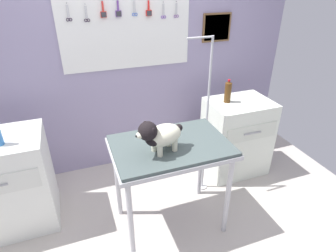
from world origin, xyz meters
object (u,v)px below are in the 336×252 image
Objects in this scene: grooming_arm at (205,127)px; cabinet_right at (236,137)px; grooming_table at (171,153)px; counter_left at (3,184)px; soda_bottle at (228,92)px; dog at (159,135)px.

cabinet_right is (0.51, 0.19, -0.32)m from grooming_arm.
grooming_table is 1.52m from counter_left.
cabinet_right is 0.58m from soda_bottle.
dog is 1.19m from soda_bottle.
dog is 1.42m from cabinet_right.
counter_left is at bearing 154.88° from dog.
dog reaches higher than soda_bottle.
cabinet_right is at bearing 28.84° from dog.
grooming_arm is 1.81× the size of counter_left.
cabinet_right is (1.13, 0.62, -0.59)m from dog.
cabinet_right reaches higher than grooming_table.
counter_left is 3.58× the size of soda_bottle.
dog is at bearing -145.85° from soda_bottle.
grooming_table is 1.06m from soda_bottle.
dog is 1.57× the size of soda_bottle.
grooming_arm is at bearing 34.96° from dog.
dog reaches higher than counter_left.
counter_left is 2.32m from soda_bottle.
grooming_arm reaches higher than soda_bottle.
dog is (-0.12, -0.09, 0.25)m from grooming_table.
soda_bottle is (0.86, 0.58, 0.21)m from grooming_table.
grooming_arm reaches higher than cabinet_right.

